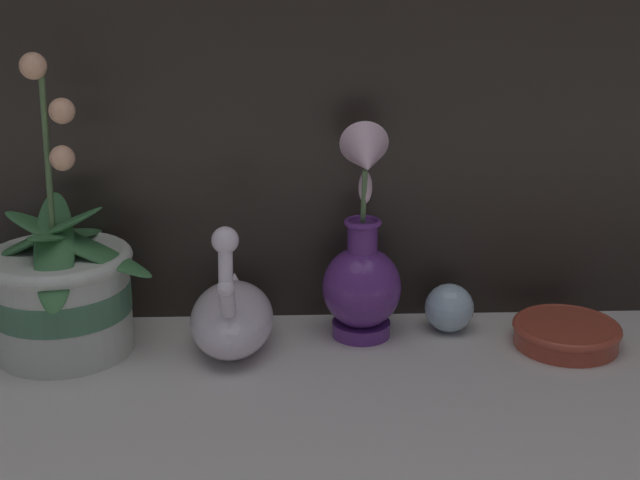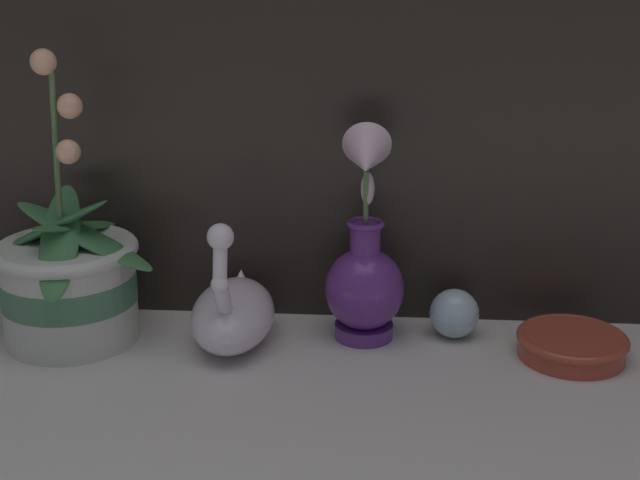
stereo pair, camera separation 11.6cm
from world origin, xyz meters
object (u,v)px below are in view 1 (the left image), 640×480
(swan_figurine, at_px, (232,314))
(blue_vase, at_px, (362,268))
(glass_sphere, at_px, (449,308))
(amber_dish, at_px, (566,332))
(orchid_potted_plant, at_px, (61,290))

(swan_figurine, bearing_deg, blue_vase, 8.95)
(blue_vase, bearing_deg, glass_sphere, 7.00)
(swan_figurine, height_order, glass_sphere, swan_figurine)
(swan_figurine, distance_m, amber_dish, 0.45)
(orchid_potted_plant, xyz_separation_m, swan_figurine, (0.22, 0.00, -0.04))
(orchid_potted_plant, relative_size, glass_sphere, 5.73)
(orchid_potted_plant, height_order, amber_dish, orchid_potted_plant)
(orchid_potted_plant, xyz_separation_m, amber_dish, (0.67, -0.01, -0.07))
(orchid_potted_plant, distance_m, blue_vase, 0.40)
(orchid_potted_plant, distance_m, amber_dish, 0.68)
(blue_vase, relative_size, glass_sphere, 4.42)
(amber_dish, bearing_deg, orchid_potted_plant, 179.19)
(orchid_potted_plant, xyz_separation_m, glass_sphere, (0.52, 0.04, -0.05))
(swan_figurine, height_order, blue_vase, blue_vase)
(glass_sphere, bearing_deg, amber_dish, -19.45)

